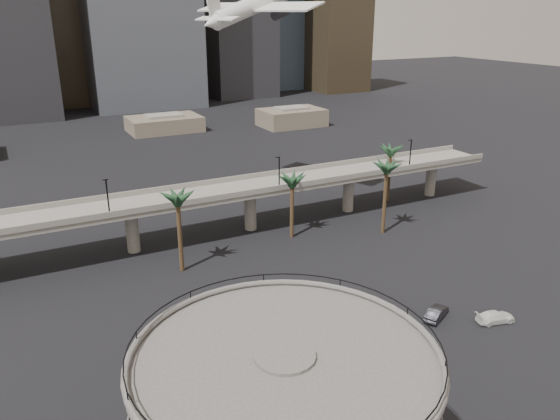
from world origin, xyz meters
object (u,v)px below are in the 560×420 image
overpass (193,201)px  car_a (357,333)px  car_c (495,317)px  airborne_jet (259,4)px  car_b (436,313)px

overpass → car_a: (7.64, -39.55, -6.66)m
overpass → car_a: 40.83m
car_a → car_c: size_ratio=0.75×
overpass → airborne_jet: 40.60m
overpass → car_b: overpass is taller
airborne_jet → car_b: airborne_jet is taller
airborne_jet → car_c: (6.28, -58.35, -39.35)m
airborne_jet → car_a: airborne_jet is taller
airborne_jet → overpass: bearing=-170.2°
car_a → car_c: car_c is taller
airborne_jet → car_a: size_ratio=7.43×
overpass → car_c: 52.30m
airborne_jet → car_c: size_ratio=5.60×
overpass → car_b: bearing=-64.0°
car_a → car_b: car_b is taller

